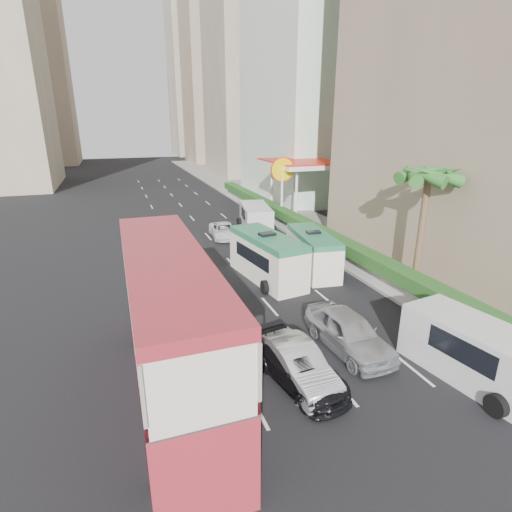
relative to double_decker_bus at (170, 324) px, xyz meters
name	(u,v)px	position (x,y,z in m)	size (l,w,h in m)	color
ground_plane	(324,356)	(6.00, 0.00, -2.53)	(200.00, 200.00, 0.00)	black
double_decker_bus	(170,324)	(0.00, 0.00, 0.00)	(2.50, 11.00, 5.06)	#A32731
car_silver_lane_a	(296,379)	(4.31, -1.03, -2.53)	(1.47, 4.23, 1.39)	#B4B6BB
car_silver_lane_b	(347,349)	(7.20, 0.16, -2.53)	(1.91, 4.76, 1.62)	#B4B6BB
car_black	(299,383)	(4.29, -1.26, -2.53)	(1.79, 4.41, 1.28)	black
van_asset	(224,237)	(6.76, 18.31, -2.53)	(1.94, 4.21, 1.17)	silver
minibus_near	(267,257)	(6.85, 8.67, -1.17)	(2.05, 6.16, 2.73)	silver
minibus_far	(312,252)	(10.07, 9.02, -1.30)	(1.85, 5.56, 2.47)	silver
panel_van_near	(478,354)	(10.51, -3.19, -1.45)	(2.16, 5.40, 2.16)	silver
panel_van_far	(256,218)	(10.01, 19.61, -1.44)	(2.18, 5.45, 2.18)	silver
sidewalk	(284,213)	(15.00, 25.00, -2.44)	(6.00, 120.00, 0.18)	#99968C
kerb_wall	(307,237)	(12.20, 14.00, -1.85)	(0.30, 44.00, 1.00)	silver
hedge	(308,226)	(12.20, 14.00, -1.00)	(1.10, 44.00, 0.70)	#2D6626
palm_tree	(421,234)	(13.80, 4.00, 0.85)	(0.36, 0.36, 6.40)	brown
shell_station	(302,189)	(16.00, 23.00, 0.22)	(6.50, 8.00, 5.50)	silver
tower_mid	(258,19)	(24.00, 58.00, 22.47)	(16.00, 16.00, 50.00)	tan
tower_far_a	(217,59)	(23.00, 82.00, 19.47)	(14.00, 14.00, 44.00)	tan
tower_far_b	(197,79)	(23.00, 104.00, 17.47)	(14.00, 14.00, 40.00)	tan
tower_left_b	(23,50)	(-16.00, 90.00, 20.47)	(16.00, 16.00, 46.00)	tan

